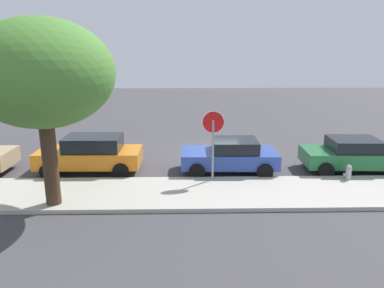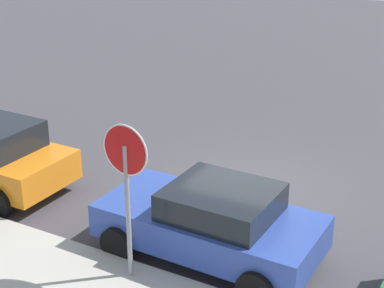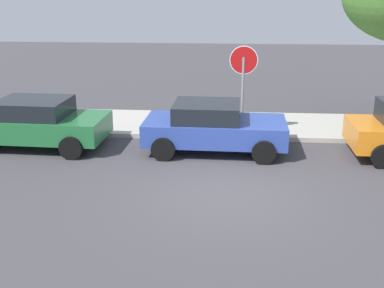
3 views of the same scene
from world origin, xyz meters
name	(u,v)px [view 3 (image 3 of 3)]	position (x,y,z in m)	size (l,w,h in m)	color
ground_plane	(225,192)	(0.00, 0.00, 0.00)	(60.00, 60.00, 0.00)	#423F44
sidewalk_curb	(227,125)	(0.00, 5.37, 0.07)	(32.00, 3.00, 0.14)	#B2ADA3
stop_sign	(243,75)	(0.45, 4.23, 1.96)	(0.85, 0.08, 2.82)	gray
parked_car_blue	(213,127)	(-0.39, 2.89, 0.72)	(3.98, 2.14, 1.39)	#2D479E
parked_car_green	(35,122)	(-5.53, 2.89, 0.73)	(4.16, 2.21, 1.41)	#236B38
fire_hydrant	(76,122)	(-4.78, 4.27, 0.36)	(0.30, 0.22, 0.72)	#A5A5A8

